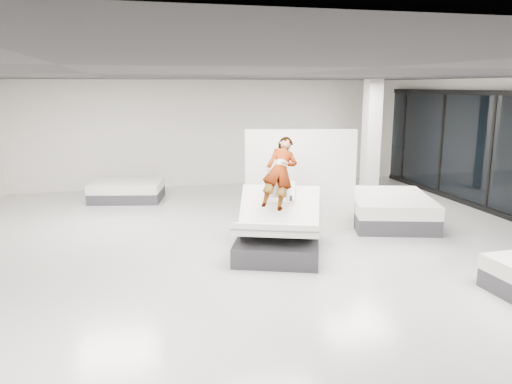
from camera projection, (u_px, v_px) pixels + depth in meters
room at (279, 170)px, 8.59m from camera, size 14.00×14.04×3.20m
hero_bed at (278, 233)px, 9.12m from camera, size 2.06×2.35×1.26m
person at (280, 185)px, 9.26m from camera, size 1.04×1.56×1.25m
remote at (291, 198)px, 8.93m from camera, size 0.10×0.15×0.08m
divider_panel at (300, 180)px, 10.60m from camera, size 2.30×0.69×2.13m
flat_bed_right_far at (389, 209)px, 11.18m from camera, size 2.28×2.66×0.62m
flat_bed_left_far at (127, 191)px, 13.42m from camera, size 2.06×1.72×0.50m
column at (371, 138)px, 13.80m from camera, size 0.40×0.40×3.20m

